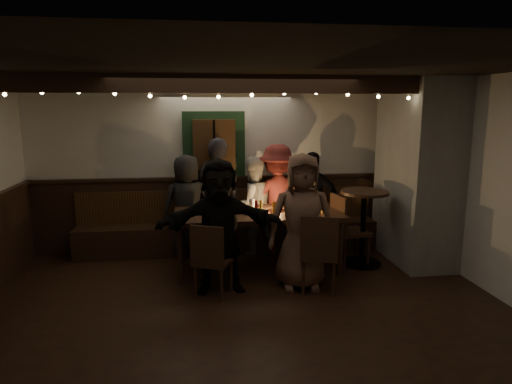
{
  "coord_description": "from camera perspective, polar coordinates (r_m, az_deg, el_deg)",
  "views": [
    {
      "loc": [
        -0.51,
        -4.58,
        2.24
      ],
      "look_at": [
        0.34,
        1.6,
        1.05
      ],
      "focal_mm": 32.0,
      "sensor_mm": 36.0,
      "label": 1
    }
  ],
  "objects": [
    {
      "name": "room",
      "position": [
        6.32,
        6.79,
        0.08
      ],
      "size": [
        6.02,
        5.01,
        2.62
      ],
      "color": "black",
      "rests_on": "ground"
    },
    {
      "name": "dining_table",
      "position": [
        6.22,
        0.24,
        -3.15
      ],
      "size": [
        2.27,
        0.97,
        0.98
      ],
      "color": "black",
      "rests_on": "ground"
    },
    {
      "name": "chair_near_left",
      "position": [
        5.39,
        -5.72,
        -8.04
      ],
      "size": [
        0.54,
        0.54,
        0.9
      ],
      "color": "black",
      "rests_on": "ground"
    },
    {
      "name": "chair_near_right",
      "position": [
        5.52,
        7.93,
        -7.14
      ],
      "size": [
        0.55,
        0.55,
        0.98
      ],
      "color": "black",
      "rests_on": "ground"
    },
    {
      "name": "chair_end",
      "position": [
        6.57,
        11.06,
        -4.16
      ],
      "size": [
        0.52,
        0.52,
        1.01
      ],
      "color": "black",
      "rests_on": "ground"
    },
    {
      "name": "high_top",
      "position": [
        6.6,
        13.28,
        -3.22
      ],
      "size": [
        0.67,
        0.67,
        1.07
      ],
      "color": "black",
      "rests_on": "ground"
    },
    {
      "name": "person_a",
      "position": [
        6.9,
        -8.59,
        -1.67
      ],
      "size": [
        0.85,
        0.67,
        1.53
      ],
      "primitive_type": "imported",
      "rotation": [
        0.0,
        0.0,
        3.42
      ],
      "color": "black",
      "rests_on": "ground"
    },
    {
      "name": "person_b",
      "position": [
        6.91,
        -4.73,
        -0.54
      ],
      "size": [
        0.76,
        0.64,
        1.77
      ],
      "primitive_type": "imported",
      "rotation": [
        0.0,
        0.0,
        2.75
      ],
      "color": "black",
      "rests_on": "ground"
    },
    {
      "name": "person_c",
      "position": [
        6.92,
        -0.43,
        -1.69
      ],
      "size": [
        0.85,
        0.74,
        1.49
      ],
      "primitive_type": "imported",
      "rotation": [
        0.0,
        0.0,
        3.42
      ],
      "color": "beige",
      "rests_on": "ground"
    },
    {
      "name": "person_d",
      "position": [
        6.96,
        2.67,
        -0.88
      ],
      "size": [
        1.15,
        0.75,
        1.67
      ],
      "primitive_type": "imported",
      "rotation": [
        0.0,
        0.0,
        3.27
      ],
      "color": "maroon",
      "rests_on": "ground"
    },
    {
      "name": "person_e",
      "position": [
        7.02,
        7.07,
        -1.32
      ],
      "size": [
        0.99,
        0.72,
        1.55
      ],
      "primitive_type": "imported",
      "rotation": [
        0.0,
        0.0,
        2.71
      ],
      "color": "black",
      "rests_on": "ground"
    },
    {
      "name": "person_f",
      "position": [
        5.51,
        -4.56,
        -4.23
      ],
      "size": [
        1.51,
        0.48,
        1.63
      ],
      "primitive_type": "imported",
      "rotation": [
        0.0,
        0.0,
        0.0
      ],
      "color": "black",
      "rests_on": "ground"
    },
    {
      "name": "person_g",
      "position": [
        5.61,
        5.7,
        -3.7
      ],
      "size": [
        0.86,
        0.6,
        1.68
      ],
      "primitive_type": "imported",
      "rotation": [
        0.0,
        0.0,
        -0.08
      ],
      "color": "brown",
      "rests_on": "ground"
    }
  ]
}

